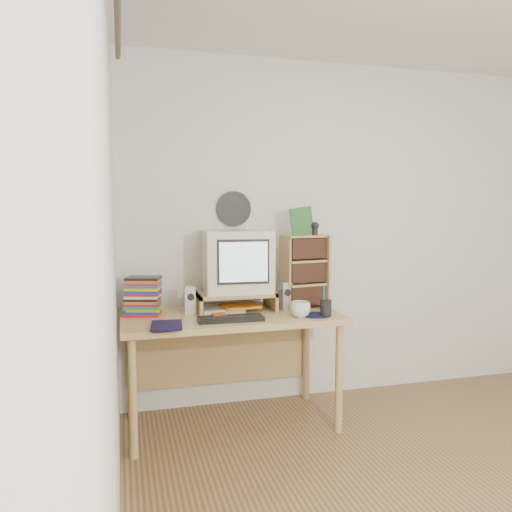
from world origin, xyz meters
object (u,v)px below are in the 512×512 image
mug (300,309)px  crt_monitor (237,261)px  desk (229,332)px  cd_rack (305,271)px  diary (151,324)px  keyboard (231,319)px  dvd_stack (143,292)px

mug → crt_monitor: bearing=131.6°
desk → mug: mug is taller
cd_rack → mug: 0.38m
desk → cd_rack: 0.66m
crt_monitor → diary: 0.79m
keyboard → dvd_stack: size_ratio=1.34×
crt_monitor → mug: size_ratio=3.50×
crt_monitor → mug: bearing=-44.8°
desk → diary: size_ratio=6.41×
mug → dvd_stack: bearing=161.4°
cd_rack → mug: cd_rack is taller
desk → mug: size_ratio=11.19×
keyboard → cd_rack: size_ratio=0.80×
keyboard → cd_rack: cd_rack is taller
dvd_stack → cd_rack: size_ratio=0.60×
desk → cd_rack: (0.54, 0.02, 0.39)m
desk → crt_monitor: size_ratio=3.20×
crt_monitor → dvd_stack: 0.66m
keyboard → crt_monitor: bearing=71.8°
diary → cd_rack: bearing=23.5°
keyboard → diary: 0.49m
keyboard → mug: (0.45, -0.01, 0.04)m
cd_rack → diary: (-1.07, -0.34, -0.23)m
keyboard → mug: mug is taller
desk → keyboard: size_ratio=3.50×
desk → crt_monitor: 0.48m
desk → keyboard: 0.30m
cd_rack → crt_monitor: bearing=163.5°
dvd_stack → diary: (0.02, -0.36, -0.13)m
crt_monitor → diary: crt_monitor is taller
dvd_stack → cd_rack: bearing=14.4°
diary → crt_monitor: bearing=39.8°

